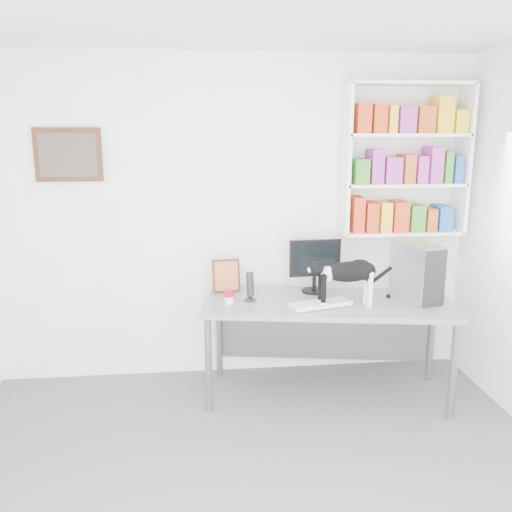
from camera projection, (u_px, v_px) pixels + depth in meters
name	position (u px, v px, depth m)	size (l,w,h in m)	color
room	(262.00, 288.00, 2.61)	(4.01, 4.01, 2.70)	#5A5A5F
bookshelf	(405.00, 160.00, 4.43)	(1.03, 0.28, 1.24)	white
wall_art	(68.00, 155.00, 4.25)	(0.52, 0.04, 0.42)	#4F2B19
desk	(327.00, 349.00, 4.30)	(1.90, 0.74, 0.79)	gray
monitor	(315.00, 265.00, 4.39)	(0.42, 0.20, 0.45)	black
keyboard	(320.00, 304.00, 4.08)	(0.46, 0.18, 0.04)	white
pc_tower	(416.00, 272.00, 4.21)	(0.20, 0.44, 0.44)	#B6B7BB
speaker	(250.00, 286.00, 4.19)	(0.10, 0.10, 0.24)	black
leaning_print	(226.00, 275.00, 4.42)	(0.23, 0.09, 0.28)	#4F2B19
soup_can	(229.00, 297.00, 4.14)	(0.07, 0.07, 0.11)	#AB0E27
cat	(347.00, 283.00, 4.03)	(0.60, 0.16, 0.37)	black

